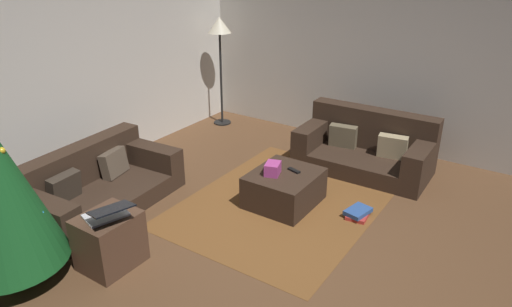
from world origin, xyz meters
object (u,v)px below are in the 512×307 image
(laptop, at_px, (108,213))
(book_stack, at_px, (358,213))
(couch_left, at_px, (95,185))
(couch_right, at_px, (366,148))
(ottoman, at_px, (284,188))
(tv_remote, at_px, (294,170))
(corner_lamp, at_px, (220,34))
(side_table, at_px, (110,241))
(gift_box, at_px, (273,169))

(laptop, distance_m, book_stack, 2.60)
(couch_left, xyz_separation_m, laptop, (-0.67, -1.07, 0.33))
(couch_right, relative_size, laptop, 3.41)
(couch_right, height_order, ottoman, couch_right)
(couch_left, distance_m, couch_right, 3.40)
(ottoman, height_order, book_stack, ottoman)
(ottoman, xyz_separation_m, tv_remote, (0.10, -0.06, 0.20))
(couch_right, distance_m, book_stack, 1.32)
(book_stack, bearing_deg, couch_right, 18.58)
(couch_left, bearing_deg, book_stack, 114.35)
(corner_lamp, bearing_deg, laptop, -157.04)
(ottoman, height_order, corner_lamp, corner_lamp)
(ottoman, bearing_deg, couch_right, -16.32)
(tv_remote, height_order, laptop, laptop)
(couch_right, height_order, side_table, couch_right)
(corner_lamp, bearing_deg, gift_box, -130.73)
(couch_right, distance_m, corner_lamp, 2.89)
(tv_remote, bearing_deg, side_table, 173.44)
(tv_remote, xyz_separation_m, book_stack, (0.08, -0.76, -0.34))
(gift_box, distance_m, corner_lamp, 2.97)
(corner_lamp, bearing_deg, couch_right, -96.82)
(ottoman, bearing_deg, side_table, 158.17)
(couch_left, height_order, gift_box, couch_left)
(laptop, bearing_deg, couch_left, 58.12)
(couch_left, height_order, corner_lamp, corner_lamp)
(gift_box, bearing_deg, book_stack, -73.29)
(side_table, xyz_separation_m, corner_lamp, (3.58, 1.47, 1.21))
(couch_left, bearing_deg, ottoman, 120.56)
(side_table, bearing_deg, laptop, -107.11)
(couch_right, height_order, book_stack, couch_right)
(couch_left, bearing_deg, gift_box, 119.87)
(laptop, bearing_deg, ottoman, -20.13)
(couch_right, bearing_deg, ottoman, 72.71)
(ottoman, relative_size, tv_remote, 4.88)
(couch_right, relative_size, tv_remote, 10.60)
(couch_left, bearing_deg, laptop, 54.25)
(couch_left, relative_size, laptop, 3.69)
(book_stack, bearing_deg, laptop, 143.65)
(book_stack, bearing_deg, couch_left, 118.22)
(gift_box, xyz_separation_m, tv_remote, (0.19, -0.16, -0.06))
(book_stack, distance_m, corner_lamp, 3.69)
(laptop, bearing_deg, couch_right, -18.52)
(gift_box, bearing_deg, side_table, 159.86)
(gift_box, bearing_deg, ottoman, -45.49)
(couch_right, xyz_separation_m, corner_lamp, (0.31, 2.62, 1.18))
(laptop, relative_size, corner_lamp, 0.29)
(ottoman, height_order, gift_box, gift_box)
(couch_left, relative_size, gift_box, 9.26)
(couch_right, bearing_deg, book_stack, 107.61)
(ottoman, xyz_separation_m, corner_lamp, (1.72, 2.21, 1.28))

